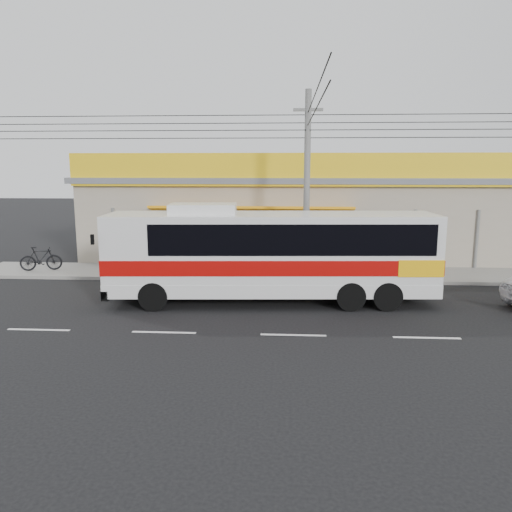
{
  "coord_description": "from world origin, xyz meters",
  "views": [
    {
      "loc": [
        -0.23,
        -17.06,
        5.1
      ],
      "look_at": [
        -1.42,
        2.0,
        1.62
      ],
      "focal_mm": 35.0,
      "sensor_mm": 36.0,
      "label": 1
    }
  ],
  "objects_px": {
    "coach_bus": "(276,250)",
    "motorbike_dark": "(41,259)",
    "utility_pole": "(308,125)",
    "motorbike_red": "(218,256)"
  },
  "relations": [
    {
      "from": "coach_bus",
      "to": "motorbike_dark",
      "type": "height_order",
      "value": "coach_bus"
    },
    {
      "from": "coach_bus",
      "to": "motorbike_dark",
      "type": "bearing_deg",
      "value": 155.14
    },
    {
      "from": "motorbike_dark",
      "to": "utility_pole",
      "type": "xyz_separation_m",
      "value": [
        12.53,
        -1.42,
        6.01
      ]
    },
    {
      "from": "coach_bus",
      "to": "utility_pole",
      "type": "relative_size",
      "value": 0.36
    },
    {
      "from": "coach_bus",
      "to": "utility_pole",
      "type": "distance_m",
      "value": 5.73
    },
    {
      "from": "coach_bus",
      "to": "utility_pole",
      "type": "height_order",
      "value": "utility_pole"
    },
    {
      "from": "motorbike_red",
      "to": "utility_pole",
      "type": "xyz_separation_m",
      "value": [
        4.21,
        -2.93,
        6.07
      ]
    },
    {
      "from": "motorbike_dark",
      "to": "utility_pole",
      "type": "relative_size",
      "value": 0.06
    },
    {
      "from": "coach_bus",
      "to": "motorbike_red",
      "type": "relative_size",
      "value": 6.17
    },
    {
      "from": "utility_pole",
      "to": "motorbike_red",
      "type": "bearing_deg",
      "value": 145.21
    }
  ]
}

